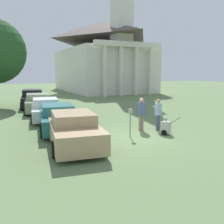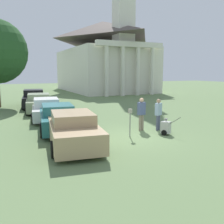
{
  "view_description": "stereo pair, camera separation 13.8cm",
  "coord_description": "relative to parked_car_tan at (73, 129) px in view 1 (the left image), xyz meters",
  "views": [
    {
      "loc": [
        -5.9,
        -10.43,
        3.2
      ],
      "look_at": [
        -0.41,
        1.29,
        1.1
      ],
      "focal_mm": 40.0,
      "sensor_mm": 36.0,
      "label": 1
    },
    {
      "loc": [
        -5.78,
        -10.49,
        3.2
      ],
      "look_at": [
        -0.41,
        1.29,
        1.1
      ],
      "focal_mm": 40.0,
      "sensor_mm": 36.0,
      "label": 2
    }
  ],
  "objects": [
    {
      "name": "parked_car_sage",
      "position": [
        0.0,
        9.89,
        0.02
      ],
      "size": [
        2.43,
        4.84,
        1.48
      ],
      "rotation": [
        0.0,
        0.0,
        -0.13
      ],
      "color": "gray",
      "rests_on": "ground_plane"
    },
    {
      "name": "church",
      "position": [
        13.34,
        28.27,
        5.29
      ],
      "size": [
        11.7,
        19.1,
        25.54
      ],
      "color": "silver",
      "rests_on": "ground_plane"
    },
    {
      "name": "parked_car_black",
      "position": [
        -0.0,
        12.86,
        0.06
      ],
      "size": [
        2.46,
        4.97,
        1.61
      ],
      "rotation": [
        0.0,
        0.0,
        -0.13
      ],
      "color": "black",
      "rests_on": "ground_plane"
    },
    {
      "name": "parking_meter",
      "position": [
        2.9,
        -0.0,
        0.29
      ],
      "size": [
        0.18,
        0.09,
        1.41
      ],
      "color": "slate",
      "rests_on": "ground_plane"
    },
    {
      "name": "parked_car_teal",
      "position": [
        -0.0,
        3.02,
        -0.0
      ],
      "size": [
        2.43,
        5.18,
        1.45
      ],
      "rotation": [
        0.0,
        0.0,
        -0.13
      ],
      "color": "#23666B",
      "rests_on": "ground_plane"
    },
    {
      "name": "person_worker",
      "position": [
        4.14,
        0.97,
        0.34
      ],
      "size": [
        0.45,
        0.28,
        1.8
      ],
      "rotation": [
        0.0,
        0.0,
        3.29
      ],
      "color": "gray",
      "rests_on": "ground_plane"
    },
    {
      "name": "equipment_cart",
      "position": [
        4.8,
        -0.36,
        -0.3
      ],
      "size": [
        0.67,
        0.95,
        1.0
      ],
      "rotation": [
        0.0,
        0.0,
        0.52
      ],
      "color": "#B2B2AD",
      "rests_on": "ground_plane"
    },
    {
      "name": "parked_car_white",
      "position": [
        -0.0,
        6.51,
        -0.02
      ],
      "size": [
        2.39,
        5.0,
        1.44
      ],
      "rotation": [
        0.0,
        0.0,
        -0.13
      ],
      "color": "silver",
      "rests_on": "ground_plane"
    },
    {
      "name": "parked_car_tan",
      "position": [
        0.0,
        0.0,
        0.0
      ],
      "size": [
        2.6,
        5.45,
        1.47
      ],
      "rotation": [
        0.0,
        0.0,
        -0.13
      ],
      "color": "tan",
      "rests_on": "ground_plane"
    },
    {
      "name": "ground_plane",
      "position": [
        2.91,
        -0.06,
        -0.69
      ],
      "size": [
        120.0,
        120.0,
        0.0
      ],
      "primitive_type": "plane",
      "color": "#607A4C"
    },
    {
      "name": "person_supervisor",
      "position": [
        5.04,
        0.67,
        0.3
      ],
      "size": [
        0.47,
        0.39,
        1.73
      ],
      "rotation": [
        0.0,
        0.0,
        3.61
      ],
      "color": "#515670",
      "rests_on": "ground_plane"
    }
  ]
}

